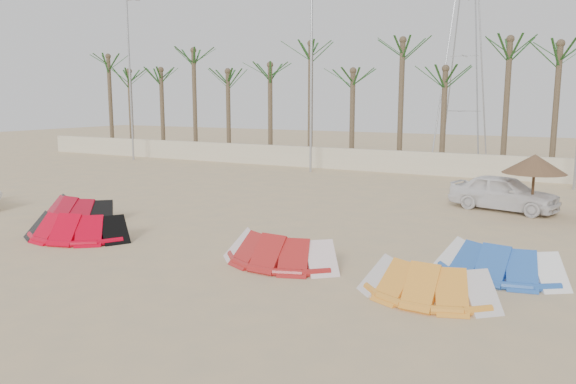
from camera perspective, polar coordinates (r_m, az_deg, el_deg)
The scene contains 13 objects.
ground at distance 13.63m, azimuth -12.18°, elevation -9.07°, with size 120.00×120.00×0.00m, color #DAB682.
boundary_wall at distance 33.09m, azimuth 13.25°, elevation 2.89°, with size 60.00×0.30×1.30m, color beige.
palm_line at distance 34.25m, azimuth 15.40°, elevation 12.74°, with size 52.00×4.00×7.70m.
lamp_a at distance 41.21m, azimuth -15.73°, elevation 11.16°, with size 1.25×0.14×11.00m.
lamp_b at distance 33.13m, azimuth 2.43°, elevation 12.01°, with size 1.25×0.14×11.00m.
pylon at distance 38.75m, azimuth 16.97°, elevation 2.69°, with size 3.00×3.00×14.00m, color #A5A8AD, non-canonical shape.
kite_red_left at distance 21.62m, azimuth -20.10°, elevation -1.43°, with size 3.33×1.61×0.90m.
kite_red_mid at distance 18.57m, azimuth -20.09°, elevation -3.14°, with size 3.65×2.27×0.90m.
kite_red_right at distance 14.84m, azimuth -0.43°, elevation -5.63°, with size 3.33×1.66×0.90m.
kite_orange at distance 12.74m, azimuth 14.23°, elevation -8.51°, with size 3.01×1.62×0.90m.
kite_blue at distance 14.74m, azimuth 20.70°, elevation -6.37°, with size 3.26×1.94×0.90m.
parasol_left at distance 22.37m, azimuth 23.77°, elevation 2.62°, with size 2.28×2.28×2.29m.
car at distance 23.25m, azimuth 21.09°, elevation -0.07°, with size 1.64×4.07×1.39m, color white.
Camera 1 is at (8.48, -9.78, 4.28)m, focal length 35.00 mm.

